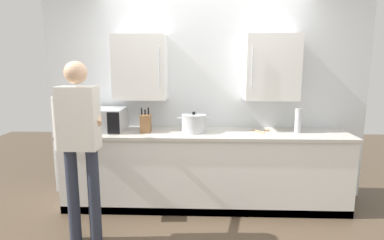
# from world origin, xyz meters

# --- Properties ---
(back_wall_tiled) EXTENTS (3.95, 0.44, 2.56)m
(back_wall_tiled) POSITION_xyz_m (-0.00, 1.19, 1.36)
(back_wall_tiled) COLOR silver
(back_wall_tiled) RESTS_ON ground_plane
(counter_unit) EXTENTS (3.30, 0.66, 0.90)m
(counter_unit) POSITION_xyz_m (0.00, 0.86, 0.45)
(counter_unit) COLOR white
(counter_unit) RESTS_ON ground_plane
(microwave_oven) EXTENTS (0.50, 0.77, 0.26)m
(microwave_oven) POSITION_xyz_m (-1.22, 0.90, 1.03)
(microwave_oven) COLOR #B7BABF
(microwave_oven) RESTS_ON counter_unit
(stock_pot) EXTENTS (0.38, 0.29, 0.24)m
(stock_pot) POSITION_xyz_m (-0.13, 0.86, 1.00)
(stock_pot) COLOR #B7BABF
(stock_pot) RESTS_ON counter_unit
(thermos_flask) EXTENTS (0.08, 0.08, 0.29)m
(thermos_flask) POSITION_xyz_m (1.06, 0.88, 1.04)
(thermos_flask) COLOR #B7BABF
(thermos_flask) RESTS_ON counter_unit
(knife_block) EXTENTS (0.11, 0.15, 0.29)m
(knife_block) POSITION_xyz_m (-0.69, 0.83, 1.00)
(knife_block) COLOR brown
(knife_block) RESTS_ON counter_unit
(wooden_spoon) EXTENTS (0.21, 0.19, 0.02)m
(wooden_spoon) POSITION_xyz_m (0.68, 0.93, 0.91)
(wooden_spoon) COLOR tan
(wooden_spoon) RESTS_ON counter_unit
(person_figure) EXTENTS (0.44, 0.63, 1.70)m
(person_figure) POSITION_xyz_m (-1.14, 0.04, 1.02)
(person_figure) COLOR #282D3D
(person_figure) RESTS_ON ground_plane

